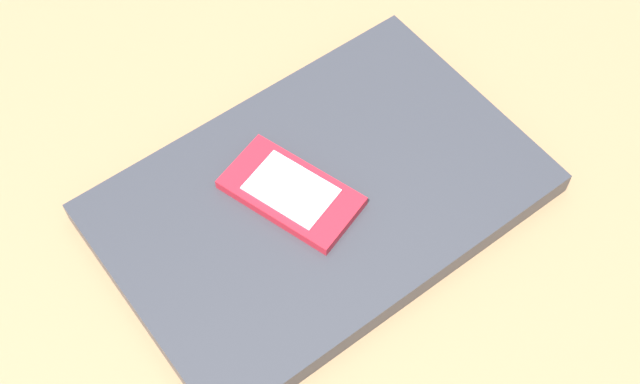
# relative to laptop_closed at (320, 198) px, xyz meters

# --- Properties ---
(desk_surface) EXTENTS (1.20, 0.80, 0.03)m
(desk_surface) POSITION_rel_laptop_closed_xyz_m (0.05, 0.04, -0.03)
(desk_surface) COLOR #9E7751
(desk_surface) RESTS_ON ground
(laptop_closed) EXTENTS (0.38, 0.28, 0.02)m
(laptop_closed) POSITION_rel_laptop_closed_xyz_m (0.00, 0.00, 0.00)
(laptop_closed) COLOR #33353D
(laptop_closed) RESTS_ON desk_surface
(cell_phone_on_laptop) EXTENTS (0.10, 0.13, 0.01)m
(cell_phone_on_laptop) POSITION_rel_laptop_closed_xyz_m (-0.02, 0.01, 0.02)
(cell_phone_on_laptop) COLOR red
(cell_phone_on_laptop) RESTS_ON laptop_closed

